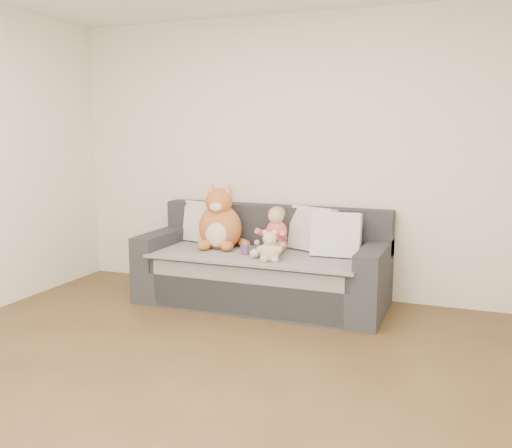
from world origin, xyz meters
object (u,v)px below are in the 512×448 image
at_px(sippy_cup, 245,248).
at_px(toddler, 275,234).
at_px(sofa, 264,269).
at_px(teddy_bear, 270,248).
at_px(plush_cat, 220,224).

bearing_deg(sippy_cup, toddler, 32.81).
bearing_deg(sofa, teddy_bear, -62.39).
distance_m(sofa, sippy_cup, 0.31).
bearing_deg(sofa, sippy_cup, -116.70).
bearing_deg(teddy_bear, toddler, 85.98).
xyz_separation_m(plush_cat, sippy_cup, (0.33, -0.19, -0.16)).
bearing_deg(teddy_bear, sofa, 102.21).
height_order(plush_cat, sippy_cup, plush_cat).
bearing_deg(toddler, sofa, 163.21).
bearing_deg(plush_cat, teddy_bear, -38.16).
bearing_deg(toddler, sippy_cup, -141.30).
xyz_separation_m(sofa, teddy_bear, (0.18, -0.35, 0.27)).
relative_size(plush_cat, sippy_cup, 5.22).
relative_size(toddler, plush_cat, 0.69).
relative_size(sofa, sippy_cup, 18.46).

